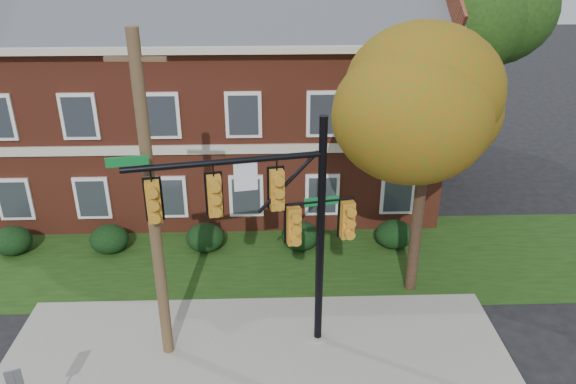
{
  "coord_description": "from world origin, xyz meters",
  "views": [
    {
      "loc": [
        0.43,
        -11.34,
        10.79
      ],
      "look_at": [
        0.92,
        3.0,
        4.06
      ],
      "focal_mm": 35.0,
      "sensor_mm": 36.0,
      "label": 1
    }
  ],
  "objects_px": {
    "hedge_right": "(300,236)",
    "hedge_far_right": "(394,234)",
    "apartment_building": "(211,82)",
    "traffic_signal": "(275,216)",
    "hedge_far_left": "(12,241)",
    "utility_pole": "(153,209)",
    "tree_near_right": "(441,92)",
    "tree_right_rear": "(482,0)",
    "hedge_center": "(205,237)",
    "hedge_left": "(109,239)"
  },
  "relations": [
    {
      "from": "hedge_right",
      "to": "hedge_far_right",
      "type": "bearing_deg",
      "value": 0.0
    },
    {
      "from": "apartment_building",
      "to": "traffic_signal",
      "type": "distance_m",
      "value": 11.01
    },
    {
      "from": "hedge_far_left",
      "to": "utility_pole",
      "type": "height_order",
      "value": "utility_pole"
    },
    {
      "from": "hedge_far_right",
      "to": "traffic_signal",
      "type": "relative_size",
      "value": 0.21
    },
    {
      "from": "tree_near_right",
      "to": "utility_pole",
      "type": "relative_size",
      "value": 0.96
    },
    {
      "from": "hedge_right",
      "to": "tree_right_rear",
      "type": "xyz_separation_m",
      "value": [
        7.81,
        6.11,
        7.6
      ]
    },
    {
      "from": "hedge_center",
      "to": "utility_pole",
      "type": "xyz_separation_m",
      "value": [
        -0.5,
        -5.55,
        3.99
      ]
    },
    {
      "from": "hedge_center",
      "to": "utility_pole",
      "type": "relative_size",
      "value": 0.16
    },
    {
      "from": "apartment_building",
      "to": "tree_right_rear",
      "type": "relative_size",
      "value": 1.77
    },
    {
      "from": "hedge_far_left",
      "to": "hedge_left",
      "type": "relative_size",
      "value": 1.0
    },
    {
      "from": "apartment_building",
      "to": "hedge_center",
      "type": "relative_size",
      "value": 13.43
    },
    {
      "from": "utility_pole",
      "to": "hedge_right",
      "type": "bearing_deg",
      "value": 57.56
    },
    {
      "from": "tree_right_rear",
      "to": "hedge_right",
      "type": "bearing_deg",
      "value": -141.98
    },
    {
      "from": "traffic_signal",
      "to": "utility_pole",
      "type": "distance_m",
      "value": 3.05
    },
    {
      "from": "hedge_right",
      "to": "hedge_left",
      "type": "bearing_deg",
      "value": 180.0
    },
    {
      "from": "traffic_signal",
      "to": "hedge_far_right",
      "type": "bearing_deg",
      "value": 39.65
    },
    {
      "from": "hedge_far_left",
      "to": "tree_near_right",
      "type": "xyz_separation_m",
      "value": [
        14.22,
        -2.83,
        6.14
      ]
    },
    {
      "from": "hedge_far_left",
      "to": "utility_pole",
      "type": "relative_size",
      "value": 0.16
    },
    {
      "from": "apartment_building",
      "to": "traffic_signal",
      "type": "relative_size",
      "value": 2.78
    },
    {
      "from": "hedge_far_right",
      "to": "traffic_signal",
      "type": "bearing_deg",
      "value": -129.44
    },
    {
      "from": "hedge_far_right",
      "to": "apartment_building",
      "type": "bearing_deg",
      "value": 143.11
    },
    {
      "from": "hedge_far_left",
      "to": "utility_pole",
      "type": "xyz_separation_m",
      "value": [
        6.5,
        -5.55,
        3.99
      ]
    },
    {
      "from": "hedge_right",
      "to": "tree_right_rear",
      "type": "height_order",
      "value": "tree_right_rear"
    },
    {
      "from": "hedge_right",
      "to": "tree_near_right",
      "type": "bearing_deg",
      "value": -37.28
    },
    {
      "from": "apartment_building",
      "to": "hedge_left",
      "type": "bearing_deg",
      "value": -123.67
    },
    {
      "from": "hedge_left",
      "to": "hedge_center",
      "type": "height_order",
      "value": "same"
    },
    {
      "from": "hedge_right",
      "to": "tree_near_right",
      "type": "xyz_separation_m",
      "value": [
        3.72,
        -2.83,
        6.14
      ]
    },
    {
      "from": "hedge_right",
      "to": "hedge_far_left",
      "type": "bearing_deg",
      "value": 180.0
    },
    {
      "from": "hedge_left",
      "to": "tree_right_rear",
      "type": "distance_m",
      "value": 17.74
    },
    {
      "from": "hedge_far_left",
      "to": "utility_pole",
      "type": "distance_m",
      "value": 9.43
    },
    {
      "from": "hedge_far_left",
      "to": "hedge_far_right",
      "type": "height_order",
      "value": "same"
    },
    {
      "from": "hedge_center",
      "to": "tree_near_right",
      "type": "xyz_separation_m",
      "value": [
        7.22,
        -2.83,
        6.14
      ]
    },
    {
      "from": "hedge_left",
      "to": "tree_near_right",
      "type": "height_order",
      "value": "tree_near_right"
    },
    {
      "from": "hedge_center",
      "to": "hedge_right",
      "type": "height_order",
      "value": "same"
    },
    {
      "from": "tree_right_rear",
      "to": "tree_near_right",
      "type": "bearing_deg",
      "value": -114.58
    },
    {
      "from": "hedge_far_left",
      "to": "hedge_center",
      "type": "height_order",
      "value": "same"
    },
    {
      "from": "apartment_building",
      "to": "hedge_far_right",
      "type": "height_order",
      "value": "apartment_building"
    },
    {
      "from": "apartment_building",
      "to": "hedge_far_left",
      "type": "relative_size",
      "value": 13.43
    },
    {
      "from": "tree_right_rear",
      "to": "utility_pole",
      "type": "bearing_deg",
      "value": -135.37
    },
    {
      "from": "hedge_far_right",
      "to": "tree_right_rear",
      "type": "relative_size",
      "value": 0.13
    },
    {
      "from": "hedge_left",
      "to": "hedge_right",
      "type": "bearing_deg",
      "value": 0.0
    },
    {
      "from": "hedge_center",
      "to": "hedge_left",
      "type": "bearing_deg",
      "value": 180.0
    },
    {
      "from": "hedge_right",
      "to": "tree_right_rear",
      "type": "distance_m",
      "value": 12.5
    },
    {
      "from": "hedge_far_right",
      "to": "tree_right_rear",
      "type": "bearing_deg",
      "value": 54.77
    },
    {
      "from": "tree_near_right",
      "to": "hedge_left",
      "type": "bearing_deg",
      "value": 165.19
    },
    {
      "from": "hedge_far_right",
      "to": "tree_right_rear",
      "type": "height_order",
      "value": "tree_right_rear"
    },
    {
      "from": "apartment_building",
      "to": "hedge_left",
      "type": "relative_size",
      "value": 13.43
    },
    {
      "from": "tree_near_right",
      "to": "hedge_center",
      "type": "bearing_deg",
      "value": 158.58
    },
    {
      "from": "hedge_center",
      "to": "tree_right_rear",
      "type": "height_order",
      "value": "tree_right_rear"
    },
    {
      "from": "hedge_far_left",
      "to": "tree_right_rear",
      "type": "xyz_separation_m",
      "value": [
        18.31,
        6.11,
        7.6
      ]
    }
  ]
}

